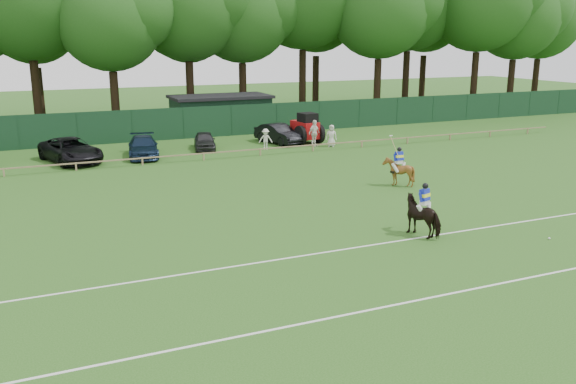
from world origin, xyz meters
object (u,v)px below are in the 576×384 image
suv_black (71,150)px  spectator_mid (314,133)px  horse_chestnut (398,172)px  utility_shed (221,113)px  spectator_right (331,136)px  polo_ball (549,238)px  tractor (306,129)px  hatch_grey (205,141)px  spectator_left (266,139)px  horse_dark (424,216)px  estate_black (278,134)px  sedan_navy (143,147)px

suv_black → spectator_mid: (17.04, -1.01, 0.19)m
horse_chestnut → utility_shed: 23.27m
spectator_right → utility_shed: bearing=148.9°
suv_black → polo_ball: size_ratio=62.20×
utility_shed → tractor: (4.03, -8.65, -0.44)m
polo_ball → utility_shed: 33.45m
hatch_grey → spectator_left: (3.96, -1.97, 0.14)m
spectator_right → utility_shed: (-5.09, 10.83, 0.73)m
spectator_right → tractor: bearing=149.7°
horse_dark → estate_black: horse_dark is taller
horse_dark → spectator_left: bearing=-113.3°
polo_ball → utility_shed: utility_shed is taller
suv_black → polo_ball: bearing=-73.4°
spectator_left → spectator_mid: size_ratio=0.78×
spectator_left → spectator_right: 4.97m
polo_ball → tractor: size_ratio=0.03×
horse_chestnut → sedan_navy: size_ratio=0.33×
polo_ball → tractor: 24.64m
horse_chestnut → estate_black: size_ratio=0.35×
horse_chestnut → sedan_navy: horse_chestnut is taller
horse_chestnut → sedan_navy: bearing=-52.1°
horse_chestnut → hatch_grey: bearing=-67.5°
horse_chestnut → spectator_right: (2.31, 12.27, 0.03)m
suv_black → tractor: 17.07m
horse_dark → tractor: (5.08, 22.03, 0.29)m
hatch_grey → tractor: (7.81, -0.59, 0.48)m
spectator_left → utility_shed: bearing=110.1°
polo_ball → horse_chestnut: bearing=92.6°
spectator_mid → spectator_right: (1.09, -0.68, -0.17)m
horse_dark → hatch_grey: bearing=-103.0°
hatch_grey → spectator_right: size_ratio=2.25×
hatch_grey → spectator_right: 9.30m
hatch_grey → tractor: size_ratio=1.23×
horse_dark → horse_chestnut: bearing=-136.6°
suv_black → utility_shed: utility_shed is taller
horse_chestnut → tractor: tractor is taller
horse_dark → sedan_navy: size_ratio=0.40×
horse_chestnut → tractor: bearing=-96.1°
spectator_mid → utility_shed: size_ratio=0.23×
suv_black → spectator_mid: spectator_mid is taller
horse_dark → utility_shed: 30.71m
spectator_mid → spectator_right: 1.29m
sedan_navy → spectator_left: 8.62m
polo_ball → utility_shed: size_ratio=0.01×
horse_chestnut → spectator_mid: (1.23, 12.95, 0.19)m
utility_shed → spectator_mid: bearing=-68.5°
horse_dark → estate_black: bearing=-117.7°
spectator_mid → sedan_navy: bearing=152.2°
spectator_mid → tractor: (0.03, 1.50, 0.13)m
hatch_grey → tractor: tractor is taller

